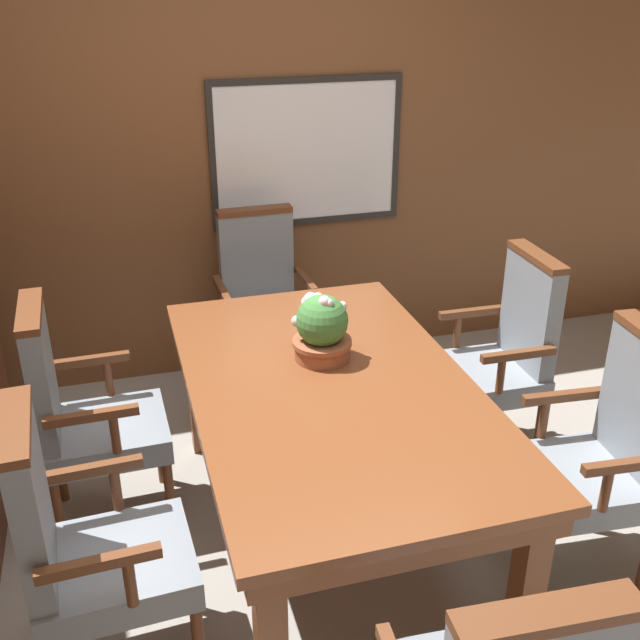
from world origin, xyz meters
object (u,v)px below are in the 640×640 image
object	(u,v)px
chair_head_far	(263,300)
chair_right_near	(601,452)
chair_left_far	(82,412)
potted_plant	(322,329)
chair_right_far	(501,352)
chair_left_near	(84,544)
dining_table	(331,404)

from	to	relation	value
chair_head_far	chair_right_near	bearing A→B (deg)	-63.46
chair_left_far	potted_plant	distance (m)	1.05
chair_right_far	potted_plant	size ratio (longest dim) A/B	3.61
chair_right_near	chair_left_near	xyz separation A→B (m)	(-1.88, 0.02, 0.00)
chair_right_near	potted_plant	xyz separation A→B (m)	(-0.91, 0.65, 0.33)
dining_table	potted_plant	size ratio (longest dim) A/B	6.32
dining_table	chair_right_near	bearing A→B (deg)	-25.65
dining_table	chair_left_far	size ratio (longest dim) A/B	1.75
chair_right_far	potted_plant	xyz separation A→B (m)	(-0.94, -0.18, 0.33)
dining_table	chair_left_far	distance (m)	1.03
chair_left_near	chair_right_near	bearing A→B (deg)	-93.44
chair_left_far	potted_plant	world-z (taller)	potted_plant
chair_right_far	chair_left_near	world-z (taller)	same
chair_head_far	chair_left_near	bearing A→B (deg)	-120.27
chair_left_far	chair_right_near	world-z (taller)	same
dining_table	potted_plant	bearing A→B (deg)	83.60
dining_table	chair_left_near	distance (m)	1.04
chair_left_far	chair_left_near	distance (m)	0.81
chair_right_near	potted_plant	world-z (taller)	potted_plant
chair_right_near	chair_right_far	distance (m)	0.83
chair_head_far	chair_right_far	xyz separation A→B (m)	(0.96, -0.92, 0.00)
chair_left_far	potted_plant	xyz separation A→B (m)	(0.98, -0.18, 0.33)
chair_right_far	chair_left_near	distance (m)	2.07
potted_plant	chair_right_near	bearing A→B (deg)	-35.73
chair_right_near	chair_right_far	xyz separation A→B (m)	(0.03, 0.83, 0.00)
chair_head_far	potted_plant	xyz separation A→B (m)	(0.02, -1.10, 0.33)
chair_left_far	chair_left_near	xyz separation A→B (m)	(0.01, -0.81, 0.00)
chair_left_near	chair_head_far	bearing A→B (deg)	-31.59
dining_table	chair_right_far	bearing A→B (deg)	21.72
dining_table	potted_plant	xyz separation A→B (m)	(0.02, 0.21, 0.23)
chair_left_near	potted_plant	world-z (taller)	potted_plant
dining_table	chair_right_near	size ratio (longest dim) A/B	1.75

